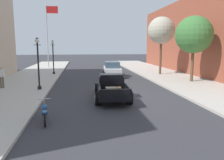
% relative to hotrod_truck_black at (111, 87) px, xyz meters
% --- Properties ---
extents(ground_plane, '(140.00, 140.00, 0.00)m').
position_rel_hotrod_truck_black_xyz_m(ground_plane, '(0.23, 0.47, -0.75)').
color(ground_plane, '#333338').
extents(sidewalk_left, '(5.50, 64.00, 0.15)m').
position_rel_hotrod_truck_black_xyz_m(sidewalk_left, '(-7.02, 0.47, -0.68)').
color(sidewalk_left, '#B7B2A8').
rests_on(sidewalk_left, ground).
extents(sidewalk_right, '(5.50, 64.00, 0.15)m').
position_rel_hotrod_truck_black_xyz_m(sidewalk_right, '(7.48, 0.47, -0.68)').
color(sidewalk_right, '#B7B2A8').
rests_on(sidewalk_right, ground).
extents(hotrod_truck_black, '(2.36, 5.01, 1.58)m').
position_rel_hotrod_truck_black_xyz_m(hotrod_truck_black, '(0.00, 0.00, 0.00)').
color(hotrod_truck_black, black).
rests_on(hotrod_truck_black, ground).
extents(motorcycle_parked, '(0.64, 2.10, 0.93)m').
position_rel_hotrod_truck_black_xyz_m(motorcycle_parked, '(-3.60, -3.97, -0.31)').
color(motorcycle_parked, black).
rests_on(motorcycle_parked, ground).
extents(car_background_white, '(2.09, 4.41, 1.65)m').
position_rel_hotrod_truck_black_xyz_m(car_background_white, '(1.45, 9.97, 0.01)').
color(car_background_white, silver).
rests_on(car_background_white, ground).
extents(pedestrian_sidewalk_left, '(0.53, 0.22, 1.65)m').
position_rel_hotrod_truck_black_xyz_m(pedestrian_sidewalk_left, '(-7.99, 3.90, 0.33)').
color(pedestrian_sidewalk_left, brown).
rests_on(pedestrian_sidewalk_left, sidewalk_left).
extents(street_lamp_near, '(0.50, 0.32, 3.85)m').
position_rel_hotrod_truck_black_xyz_m(street_lamp_near, '(-5.03, 2.94, 1.63)').
color(street_lamp_near, black).
rests_on(street_lamp_near, sidewalk_left).
extents(street_lamp_far, '(0.50, 0.32, 3.85)m').
position_rel_hotrod_truck_black_xyz_m(street_lamp_far, '(-5.02, 12.04, 1.63)').
color(street_lamp_far, black).
rests_on(street_lamp_far, sidewalk_left).
extents(flagpole, '(1.74, 0.16, 9.16)m').
position_rel_hotrod_truck_black_xyz_m(flagpole, '(-6.49, 20.16, 5.02)').
color(flagpole, '#B2B2B7').
rests_on(flagpole, sidewalk_left).
extents(street_tree_nearest, '(3.31, 3.31, 5.86)m').
position_rel_hotrod_truck_black_xyz_m(street_tree_nearest, '(8.10, 4.93, 3.58)').
color(street_tree_nearest, brown).
rests_on(street_tree_nearest, sidewalk_right).
extents(street_tree_second, '(3.00, 3.00, 6.40)m').
position_rel_hotrod_truck_black_xyz_m(street_tree_second, '(7.05, 10.25, 4.27)').
color(street_tree_second, brown).
rests_on(street_tree_second, sidewalk_right).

